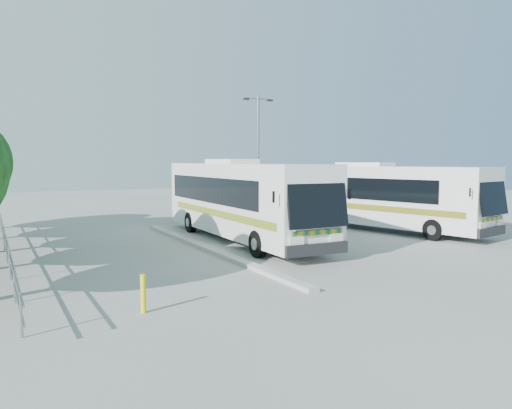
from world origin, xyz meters
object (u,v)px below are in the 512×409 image
coach_adjacent (379,195)px  lamppost (258,155)px  coach_main (241,198)px  bollard (143,294)px

coach_adjacent → lamppost: bearing=129.5°
coach_main → coach_adjacent: (8.48, -0.31, -0.09)m
coach_adjacent → bollard: bearing=-162.2°
lamppost → bollard: size_ratio=7.71×
coach_adjacent → bollard: 18.22m
coach_main → coach_adjacent: size_ratio=1.03×
coach_adjacent → bollard: coach_adjacent is taller
bollard → coach_adjacent: bearing=29.3°
coach_main → coach_adjacent: 8.48m
lamppost → bollard: (-10.49, -13.21, -3.69)m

